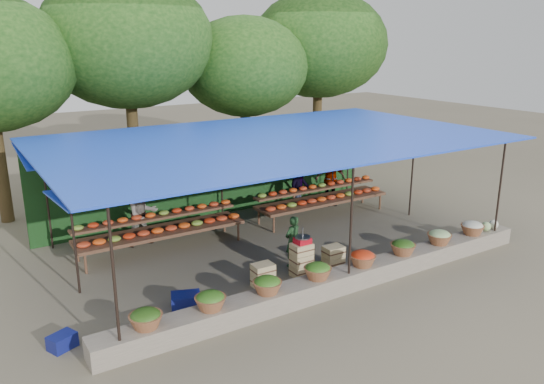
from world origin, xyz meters
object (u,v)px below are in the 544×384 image
vendor_seated (293,241)px  blue_crate_back (62,341)px  weighing_scale (303,240)px  crate_counter (300,263)px  blue_crate_front (186,302)px

vendor_seated → blue_crate_back: 5.35m
weighing_scale → blue_crate_back: (-5.15, -0.21, -0.73)m
crate_counter → blue_crate_front: 2.78m
crate_counter → weighing_scale: (0.05, 0.00, 0.55)m
blue_crate_back → crate_counter: bearing=-21.3°
vendor_seated → blue_crate_back: size_ratio=2.79×
crate_counter → blue_crate_front: size_ratio=4.22×
crate_counter → blue_crate_front: bearing=-178.4°
crate_counter → blue_crate_back: crate_counter is taller
vendor_seated → blue_crate_back: bearing=-2.9°
weighing_scale → blue_crate_front: bearing=-178.5°
crate_counter → vendor_seated: bearing=73.1°
weighing_scale → blue_crate_back: size_ratio=0.84×
weighing_scale → vendor_seated: vendor_seated is taller
weighing_scale → blue_crate_front: size_ratio=0.66×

